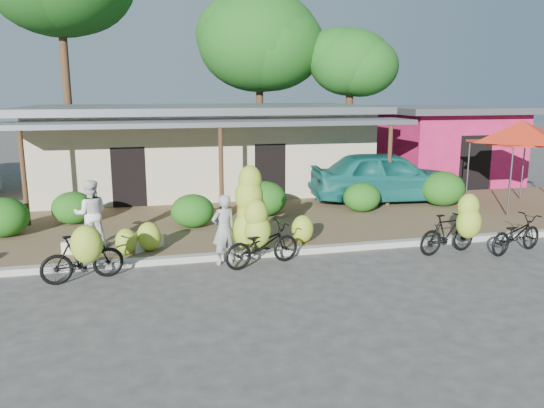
# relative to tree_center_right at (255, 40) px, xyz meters

# --- Properties ---
(ground) EXTENTS (100.00, 100.00, 0.00)m
(ground) POSITION_rel_tree_center_right_xyz_m (-3.31, -16.61, -6.38)
(ground) COLOR #42403D
(ground) RESTS_ON ground
(sidewalk) EXTENTS (60.00, 6.00, 0.12)m
(sidewalk) POSITION_rel_tree_center_right_xyz_m (-3.31, -11.61, -6.32)
(sidewalk) COLOR brown
(sidewalk) RESTS_ON ground
(curb) EXTENTS (60.00, 0.25, 0.15)m
(curb) POSITION_rel_tree_center_right_xyz_m (-3.31, -14.61, -6.30)
(curb) COLOR #A8A399
(curb) RESTS_ON ground
(shop_main) EXTENTS (13.00, 8.50, 3.35)m
(shop_main) POSITION_rel_tree_center_right_xyz_m (-3.31, -5.68, -4.66)
(shop_main) COLOR #C7B696
(shop_main) RESTS_ON ground
(shop_pink) EXTENTS (6.00, 6.00, 3.25)m
(shop_pink) POSITION_rel_tree_center_right_xyz_m (7.19, -5.62, -4.71)
(shop_pink) COLOR #D2205C
(shop_pink) RESTS_ON ground
(tree_center_right) EXTENTS (6.10, 6.05, 8.70)m
(tree_center_right) POSITION_rel_tree_center_right_xyz_m (0.00, 0.00, 0.00)
(tree_center_right) COLOR #533321
(tree_center_right) RESTS_ON ground
(tree_near_right) EXTENTS (4.13, 3.93, 6.88)m
(tree_near_right) POSITION_rel_tree_center_right_xyz_m (4.00, -2.00, -1.04)
(tree_near_right) COLOR #533321
(tree_near_right) RESTS_ON ground
(hedge_0) EXTENTS (1.34, 1.20, 1.04)m
(hedge_0) POSITION_rel_tree_center_right_xyz_m (-9.28, -11.68, -5.74)
(hedge_0) COLOR #165012
(hedge_0) RESTS_ON sidewalk
(hedge_1) EXTENTS (1.21, 1.08, 0.94)m
(hedge_1) POSITION_rel_tree_center_right_xyz_m (-7.65, -10.63, -5.79)
(hedge_1) COLOR #165012
(hedge_1) RESTS_ON sidewalk
(hedge_2) EXTENTS (1.21, 1.09, 0.94)m
(hedge_2) POSITION_rel_tree_center_right_xyz_m (-4.34, -11.86, -5.79)
(hedge_2) COLOR #165012
(hedge_2) RESTS_ON sidewalk
(hedge_3) EXTENTS (1.38, 1.24, 1.08)m
(hedge_3) POSITION_rel_tree_center_right_xyz_m (-2.07, -10.97, -5.72)
(hedge_3) COLOR #165012
(hedge_3) RESTS_ON sidewalk
(hedge_4) EXTENTS (1.20, 1.08, 0.93)m
(hedge_4) POSITION_rel_tree_center_right_xyz_m (1.09, -11.12, -5.79)
(hedge_4) COLOR #165012
(hedge_4) RESTS_ON sidewalk
(hedge_5) EXTENTS (1.48, 1.33, 1.16)m
(hedge_5) POSITION_rel_tree_center_right_xyz_m (4.07, -10.92, -5.68)
(hedge_5) COLOR #165012
(hedge_5) RESTS_ON sidewalk
(red_canopy) EXTENTS (3.50, 3.50, 2.86)m
(red_canopy) POSITION_rel_tree_center_right_xyz_m (6.33, -11.65, -3.77)
(red_canopy) COLOR #59595E
(red_canopy) RESTS_ON sidewalk
(bike_left) EXTENTS (1.75, 1.34, 1.34)m
(bike_left) POSITION_rel_tree_center_right_xyz_m (-6.90, -15.52, -5.77)
(bike_left) COLOR black
(bike_left) RESTS_ON ground
(bike_center) EXTENTS (1.97, 1.43, 2.23)m
(bike_center) POSITION_rel_tree_center_right_xyz_m (-3.19, -15.01, -5.52)
(bike_center) COLOR black
(bike_center) RESTS_ON ground
(bike_right) EXTENTS (1.72, 1.27, 1.59)m
(bike_right) POSITION_rel_tree_center_right_xyz_m (1.52, -15.63, -5.70)
(bike_right) COLOR black
(bike_right) RESTS_ON ground
(bike_far_right) EXTENTS (1.87, 1.11, 0.93)m
(bike_far_right) POSITION_rel_tree_center_right_xyz_m (3.14, -15.79, -5.91)
(bike_far_right) COLOR black
(bike_far_right) RESTS_ON ground
(loose_banana_a) EXTENTS (0.50, 0.43, 0.63)m
(loose_banana_a) POSITION_rel_tree_center_right_xyz_m (-6.10, -14.07, -5.94)
(loose_banana_a) COLOR #AAC631
(loose_banana_a) RESTS_ON sidewalk
(loose_banana_b) EXTENTS (0.57, 0.49, 0.71)m
(loose_banana_b) POSITION_rel_tree_center_right_xyz_m (-5.57, -13.92, -5.90)
(loose_banana_b) COLOR #AAC631
(loose_banana_b) RESTS_ON sidewalk
(loose_banana_c) EXTENTS (0.57, 0.48, 0.71)m
(loose_banana_c) POSITION_rel_tree_center_right_xyz_m (-1.79, -14.10, -5.90)
(loose_banana_c) COLOR #AAC631
(loose_banana_c) RESTS_ON sidewalk
(sack_near) EXTENTS (0.92, 0.83, 0.30)m
(sack_near) POSITION_rel_tree_center_right_xyz_m (-5.67, -13.69, -6.11)
(sack_near) COLOR beige
(sack_near) RESTS_ON sidewalk
(sack_far) EXTENTS (0.84, 0.69, 0.28)m
(sack_far) POSITION_rel_tree_center_right_xyz_m (-7.18, -13.69, -6.12)
(sack_far) COLOR beige
(sack_far) RESTS_ON sidewalk
(vendor) EXTENTS (0.68, 0.56, 1.62)m
(vendor) POSITION_rel_tree_center_right_xyz_m (-3.92, -14.94, -5.57)
(vendor) COLOR gray
(vendor) RESTS_ON ground
(bystander) EXTENTS (0.84, 0.67, 1.66)m
(bystander) POSITION_rel_tree_center_right_xyz_m (-6.93, -13.18, -5.43)
(bystander) COLOR white
(bystander) RESTS_ON sidewalk
(teal_van) EXTENTS (5.43, 2.60, 1.79)m
(teal_van) POSITION_rel_tree_center_right_xyz_m (2.52, -9.89, -5.36)
(teal_van) COLOR #16665F
(teal_van) RESTS_ON sidewalk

